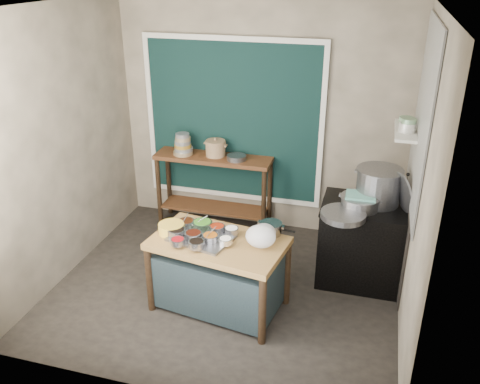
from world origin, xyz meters
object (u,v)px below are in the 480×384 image
(prep_table, at_px, (219,274))
(saucepan, at_px, (271,228))
(stove_block, at_px, (364,244))
(back_counter, at_px, (214,191))
(condiment_tray, at_px, (201,238))
(steamer, at_px, (360,202))
(yellow_basin, at_px, (171,228))
(stock_pot, at_px, (378,186))
(utensil_cup, at_px, (186,151))
(ceramic_crock, at_px, (216,149))

(prep_table, distance_m, saucepan, 0.68)
(stove_block, bearing_deg, back_counter, 158.98)
(condiment_tray, distance_m, steamer, 1.62)
(prep_table, xyz_separation_m, yellow_basin, (-0.48, 0.02, 0.42))
(prep_table, xyz_separation_m, condiment_tray, (-0.16, -0.01, 0.39))
(yellow_basin, xyz_separation_m, saucepan, (0.93, 0.24, 0.01))
(prep_table, distance_m, stock_pot, 1.83)
(condiment_tray, bearing_deg, utensil_cup, 115.52)
(stove_block, bearing_deg, saucepan, -144.75)
(stove_block, distance_m, yellow_basin, 2.02)
(saucepan, relative_size, utensil_cup, 1.64)
(yellow_basin, xyz_separation_m, steamer, (1.71, 0.76, 0.15))
(utensil_cup, bearing_deg, ceramic_crock, 7.89)
(yellow_basin, xyz_separation_m, stock_pot, (1.87, 0.94, 0.27))
(condiment_tray, bearing_deg, stove_block, 30.97)
(ceramic_crock, xyz_separation_m, stock_pot, (1.95, -0.67, 0.03))
(yellow_basin, bearing_deg, prep_table, -2.46)
(back_counter, xyz_separation_m, stove_block, (1.90, -0.73, -0.05))
(ceramic_crock, bearing_deg, saucepan, -53.76)
(stove_block, bearing_deg, ceramic_crock, 158.10)
(stove_block, xyz_separation_m, saucepan, (-0.87, -0.62, 0.38))
(back_counter, xyz_separation_m, saucepan, (1.03, -1.35, 0.33))
(yellow_basin, bearing_deg, saucepan, 14.42)
(steamer, bearing_deg, condiment_tray, -150.41)
(yellow_basin, relative_size, ceramic_crock, 0.96)
(prep_table, relative_size, back_counter, 0.86)
(ceramic_crock, xyz_separation_m, steamer, (1.79, -0.85, -0.09))
(utensil_cup, relative_size, ceramic_crock, 0.51)
(stove_block, relative_size, utensil_cup, 6.74)
(condiment_tray, relative_size, steamer, 1.41)
(steamer, bearing_deg, ceramic_crock, 154.65)
(stove_block, distance_m, condiment_tray, 1.76)
(condiment_tray, xyz_separation_m, ceramic_crock, (-0.39, 1.64, 0.27))
(prep_table, relative_size, yellow_basin, 5.00)
(stove_block, height_order, condiment_tray, stove_block)
(stock_pot, bearing_deg, saucepan, -143.63)
(steamer, bearing_deg, back_counter, 155.57)
(stove_block, distance_m, stock_pot, 0.65)
(prep_table, xyz_separation_m, back_counter, (-0.58, 1.60, 0.10))
(ceramic_crock, bearing_deg, back_counter, -136.62)
(condiment_tray, bearing_deg, back_counter, 104.49)
(yellow_basin, distance_m, steamer, 1.88)
(yellow_basin, distance_m, ceramic_crock, 1.63)
(condiment_tray, bearing_deg, steamer, 29.59)
(steamer, bearing_deg, saucepan, -146.56)
(prep_table, relative_size, steamer, 3.13)
(ceramic_crock, height_order, steamer, ceramic_crock)
(prep_table, distance_m, condiment_tray, 0.42)
(condiment_tray, height_order, yellow_basin, yellow_basin)
(saucepan, height_order, ceramic_crock, ceramic_crock)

